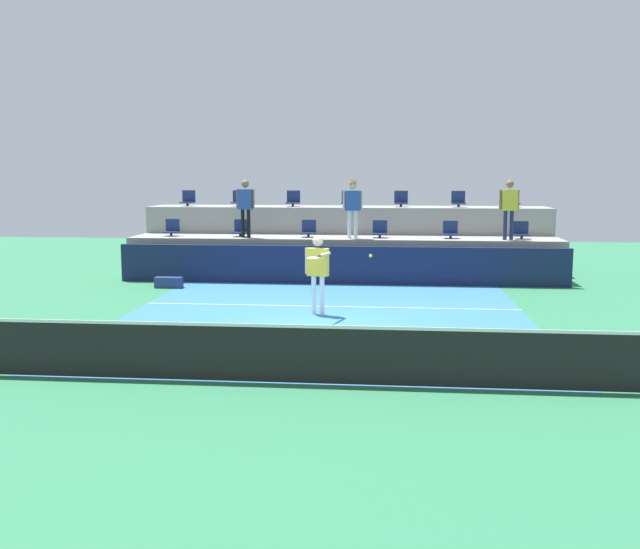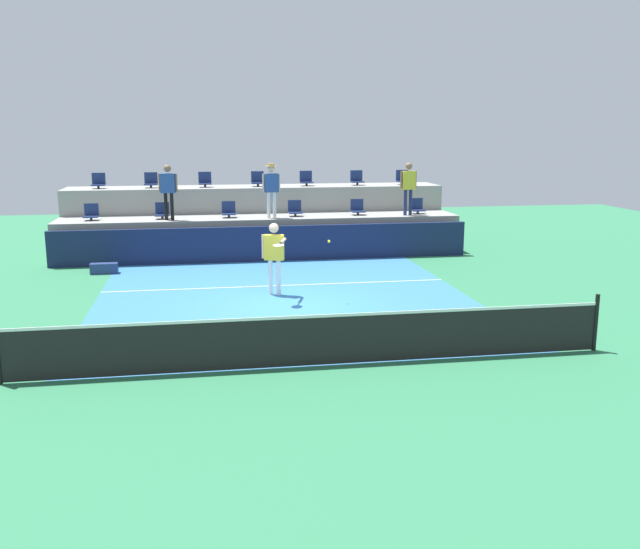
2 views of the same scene
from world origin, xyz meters
name	(u,v)px [view 1 (image 1 of 2)]	position (x,y,z in m)	size (l,w,h in m)	color
ground_plane	(320,328)	(0.00, 0.00, 0.00)	(40.00, 40.00, 0.00)	#2D754C
court_inner_paint	(324,318)	(0.00, 1.00, 0.00)	(9.00, 10.00, 0.01)	teal
court_service_line	(330,306)	(0.00, 2.40, 0.01)	(9.00, 0.06, 0.00)	white
tennis_net	(294,352)	(0.00, -4.00, 0.50)	(10.48, 0.08, 1.07)	black
sponsor_backboard	(340,265)	(0.00, 6.00, 0.55)	(13.00, 0.16, 1.10)	#141E42
seating_tier_lower	(343,257)	(0.00, 7.30, 0.62)	(13.00, 1.80, 1.25)	gray
seating_tier_upper	(347,238)	(0.00, 9.10, 1.05)	(13.00, 1.80, 2.10)	gray
stadium_chair_lower_far_left	(172,229)	(-5.34, 7.23, 1.46)	(0.44, 0.40, 0.52)	#2D2D33
stadium_chair_lower_left	(241,229)	(-3.16, 7.23, 1.46)	(0.44, 0.40, 0.52)	#2D2D33
stadium_chair_lower_mid_left	(309,230)	(-1.06, 7.23, 1.46)	(0.44, 0.40, 0.52)	#2D2D33
stadium_chair_lower_mid_right	(380,231)	(1.11, 7.23, 1.46)	(0.44, 0.40, 0.52)	#2D2D33
stadium_chair_lower_right	(450,231)	(3.22, 7.23, 1.46)	(0.44, 0.40, 0.52)	#2D2D33
stadium_chair_lower_far_right	(521,232)	(5.30, 7.23, 1.46)	(0.44, 0.40, 0.52)	#2D2D33
stadium_chair_upper_far_left	(188,199)	(-5.32, 9.03, 2.31)	(0.44, 0.40, 0.52)	#2D2D33
stadium_chair_upper_left	(239,200)	(-3.59, 9.03, 2.31)	(0.44, 0.40, 0.52)	#2D2D33
stadium_chair_upper_mid_left	(293,200)	(-1.78, 9.03, 2.31)	(0.44, 0.40, 0.52)	#2D2D33
stadium_chair_upper_center	(348,200)	(0.04, 9.03, 2.31)	(0.44, 0.40, 0.52)	#2D2D33
stadium_chair_upper_mid_right	(401,200)	(1.76, 9.03, 2.31)	(0.44, 0.40, 0.52)	#2D2D33
stadium_chair_upper_right	(458,200)	(3.60, 9.03, 2.31)	(0.44, 0.40, 0.52)	#2D2D33
stadium_chair_upper_far_right	(512,201)	(5.29, 9.03, 2.31)	(0.44, 0.40, 0.52)	#2D2D33
tennis_player	(318,266)	(-0.19, 1.40, 1.11)	(0.60, 1.32, 1.79)	white
spectator_in_white	(245,203)	(-2.93, 6.85, 2.30)	(0.60, 0.28, 1.73)	black
spectator_with_hat	(353,202)	(0.30, 6.85, 2.32)	(0.59, 0.47, 1.74)	white
spectator_in_grey	(509,204)	(4.85, 6.85, 2.30)	(0.60, 0.27, 1.73)	navy
tennis_ball	(371,256)	(1.02, 0.53, 1.45)	(0.07, 0.07, 0.07)	#CCE033
equipment_bag	(169,282)	(-4.72, 4.84, 0.15)	(0.76, 0.28, 0.30)	navy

